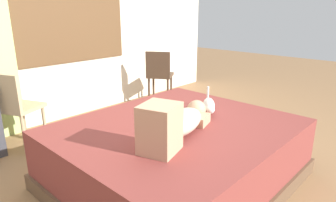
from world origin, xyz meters
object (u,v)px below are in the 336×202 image
object	(u,v)px
chair_by_desk	(15,105)
chair_spare	(159,73)
person_lying	(177,122)
cat	(209,105)
bed	(177,154)

from	to	relation	value
chair_by_desk	chair_spare	xyz separation A→B (m)	(2.21, 0.03, 0.00)
chair_by_desk	chair_spare	size ratio (longest dim) A/B	1.00
person_lying	chair_spare	distance (m)	2.53
chair_spare	person_lying	bearing A→B (deg)	-132.37
cat	person_lying	bearing A→B (deg)	-166.90
cat	chair_spare	world-z (taller)	chair_spare
cat	chair_by_desk	xyz separation A→B (m)	(-1.15, 1.68, -0.10)
cat	chair_by_desk	world-z (taller)	chair_by_desk
chair_by_desk	bed	bearing A→B (deg)	-67.59
chair_by_desk	person_lying	bearing A→B (deg)	-74.26
person_lying	cat	world-z (taller)	person_lying
bed	cat	xyz separation A→B (m)	(0.46, -0.00, 0.34)
bed	chair_spare	distance (m)	2.30
person_lying	bed	bearing A→B (deg)	40.02
bed	chair_by_desk	size ratio (longest dim) A/B	2.30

